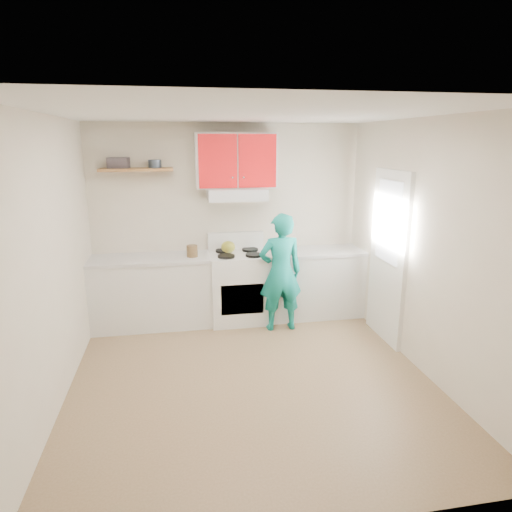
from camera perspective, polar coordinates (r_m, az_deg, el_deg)
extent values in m
plane|color=brown|center=(4.76, -0.63, -15.28)|extent=(3.80, 3.80, 0.00)
cube|color=white|center=(4.15, -0.73, 17.74)|extent=(3.60, 3.80, 0.04)
cube|color=beige|center=(6.11, -3.64, 4.41)|extent=(3.60, 0.04, 2.60)
cube|color=beige|center=(2.52, 6.63, -10.56)|extent=(3.60, 0.04, 2.60)
cube|color=beige|center=(4.36, -24.69, -0.99)|extent=(0.04, 3.80, 2.60)
cube|color=beige|center=(4.89, 20.60, 0.97)|extent=(0.04, 3.80, 2.60)
cube|color=white|center=(5.54, 16.49, -0.13)|extent=(0.05, 0.85, 2.05)
cube|color=white|center=(5.44, 16.56, 4.19)|extent=(0.01, 0.55, 0.95)
cube|color=silver|center=(6.00, -13.10, -4.52)|extent=(1.52, 0.60, 0.90)
cube|color=silver|center=(6.27, 7.24, -3.45)|extent=(1.32, 0.60, 0.90)
cube|color=white|center=(6.02, -2.20, -3.99)|extent=(0.76, 0.65, 0.92)
cube|color=silver|center=(5.85, -2.46, 7.88)|extent=(0.76, 0.44, 0.15)
cube|color=#B50F11|center=(5.87, -2.58, 12.06)|extent=(1.02, 0.33, 0.70)
cube|color=brown|center=(5.86, -15.01, 10.61)|extent=(0.90, 0.30, 0.04)
cube|color=#3C353B|center=(5.92, -17.15, 11.31)|extent=(0.27, 0.21, 0.13)
cylinder|color=#333D4C|center=(5.86, -12.78, 11.41)|extent=(0.21, 0.21, 0.10)
ellipsoid|color=olive|center=(5.94, -3.57, 1.16)|extent=(0.24, 0.24, 0.16)
cylinder|color=brown|center=(5.79, -8.15, 0.53)|extent=(0.17, 0.17, 0.17)
cube|color=olive|center=(6.04, 5.70, 0.45)|extent=(0.31, 0.24, 0.02)
cube|color=red|center=(6.21, 11.45, 0.55)|extent=(0.30, 0.26, 0.01)
imported|color=#0D7B73|center=(5.64, 3.15, -2.11)|extent=(0.56, 0.38, 1.51)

